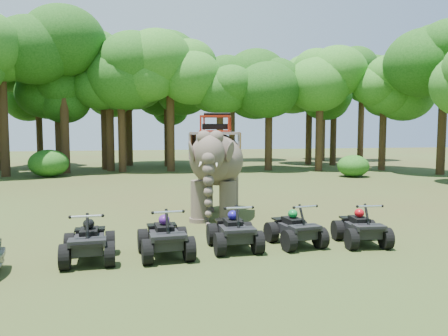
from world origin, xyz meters
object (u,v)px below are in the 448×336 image
Objects in this scene: atv_0 at (89,236)px; atv_4 at (361,223)px; atv_1 at (165,231)px; atv_2 at (234,226)px; elephant at (216,165)px; atv_3 at (295,224)px.

atv_0 is 1.04× the size of atv_4.
atv_2 is (1.82, 0.29, -0.01)m from atv_1.
atv_0 is (-3.95, -4.65, -1.25)m from elephant.
atv_4 is at bearing -3.98° from atv_2.
atv_2 is at bearing 173.45° from atv_3.
elephant is 2.62× the size of atv_1.
atv_4 is at bearing -3.37° from atv_1.
atv_3 is at bearing 177.13° from atv_4.
atv_4 is (1.80, -0.28, 0.00)m from atv_3.
atv_1 is (1.81, 0.04, 0.01)m from atv_0.
atv_1 is 1.02× the size of atv_2.
atv_3 is at bearing 1.49° from atv_1.
atv_0 is at bearing -174.98° from atv_2.
atv_2 is 1.04× the size of atv_4.
atv_2 reaches higher than atv_4.
atv_3 is (1.72, 0.05, -0.03)m from atv_2.
atv_1 is at bearing -0.85° from atv_0.
atv_3 is at bearing -55.84° from elephant.
elephant reaches higher than atv_1.
atv_2 is at bearing 5.08° from atv_1.
elephant reaches higher than atv_2.
atv_4 is (7.15, 0.11, -0.02)m from atv_0.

